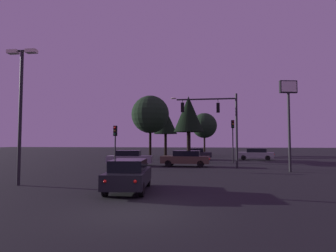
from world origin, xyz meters
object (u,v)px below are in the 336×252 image
traffic_signal_mast_arm (217,116)px  tree_behind_sign (150,114)px  car_crossing_left (186,158)px  store_sign_illuminated (289,105)px  car_far_lane (256,154)px  tree_center_horizon (204,126)px  car_parked_lot (195,154)px  car_nearside_lane (129,174)px  traffic_light_corner_right (115,138)px  traffic_light_corner_left (233,133)px  parking_lot_lamp_post (21,98)px  tree_right_cluster (189,114)px  tree_left_far (166,121)px  car_crossing_right (129,158)px

traffic_signal_mast_arm → tree_behind_sign: 13.65m
car_crossing_left → store_sign_illuminated: (8.47, -3.86, 4.51)m
car_far_lane → store_sign_illuminated: 15.41m
car_crossing_left → tree_center_horizon: (1.93, 22.60, 4.42)m
car_far_lane → tree_behind_sign: bearing=-175.4°
car_crossing_left → store_sign_illuminated: store_sign_illuminated is taller
traffic_signal_mast_arm → store_sign_illuminated: store_sign_illuminated is taller
car_parked_lot → tree_behind_sign: size_ratio=0.50×
car_nearside_lane → traffic_light_corner_right: bearing=111.2°
traffic_light_corner_left → car_far_lane: (3.54, 6.01, -2.58)m
car_nearside_lane → parking_lot_lamp_post: 7.66m
car_far_lane → parking_lot_lamp_post: parking_lot_lamp_post is taller
traffic_light_corner_left → car_parked_lot: 7.50m
traffic_signal_mast_arm → store_sign_illuminated: 6.22m
traffic_light_corner_left → car_parked_lot: (-4.35, 5.54, -2.58)m
car_parked_lot → tree_right_cluster: 6.92m
traffic_light_corner_right → tree_left_far: (1.49, 22.24, 3.04)m
car_nearside_lane → store_sign_illuminated: bearing=43.6°
tree_left_far → tree_center_horizon: tree_left_far is taller
traffic_signal_mast_arm → traffic_light_corner_left: size_ratio=1.42×
traffic_signal_mast_arm → car_crossing_left: 5.03m
car_parked_lot → tree_center_horizon: size_ratio=0.58×
store_sign_illuminated → tree_left_far: 26.25m
traffic_light_corner_left → traffic_light_corner_right: (-10.95, -8.14, -0.68)m
traffic_signal_mast_arm → traffic_light_corner_left: (2.00, 5.84, -1.34)m
traffic_light_corner_right → car_crossing_left: (5.97, 3.27, -1.90)m
tree_left_far → car_far_lane: bearing=-31.9°
traffic_light_corner_left → car_crossing_left: 7.43m
traffic_signal_mast_arm → store_sign_illuminated: bearing=-27.8°
car_parked_lot → store_sign_illuminated: size_ratio=0.59×
car_nearside_lane → tree_behind_sign: tree_behind_sign is taller
tree_behind_sign → tree_right_cluster: (5.35, -4.36, -0.49)m
traffic_signal_mast_arm → car_nearside_lane: bearing=-110.9°
traffic_light_corner_left → tree_behind_sign: bearing=154.5°
tree_center_horizon → parking_lot_lamp_post: bearing=-106.2°
car_crossing_right → tree_right_cluster: tree_right_cluster is taller
car_crossing_right → car_crossing_left: bearing=-0.0°
traffic_signal_mast_arm → tree_right_cluster: 7.09m
traffic_light_corner_left → tree_center_horizon: bearing=99.8°
traffic_signal_mast_arm → car_far_lane: (5.54, 11.85, -3.92)m
car_nearside_lane → tree_right_cluster: 19.83m
car_crossing_right → tree_center_horizon: (7.47, 22.59, 4.42)m
car_nearside_lane → tree_right_cluster: bearing=84.3°
traffic_light_corner_left → store_sign_illuminated: store_sign_illuminated is taller
parking_lot_lamp_post → store_sign_illuminated: (16.81, 8.91, 0.49)m
traffic_light_corner_left → car_nearside_lane: bearing=-110.3°
car_crossing_right → tree_right_cluster: 9.10m
store_sign_illuminated → tree_behind_sign: size_ratio=0.85×
traffic_light_corner_right → car_far_lane: traffic_light_corner_right is taller
car_parked_lot → parking_lot_lamp_post: 25.18m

